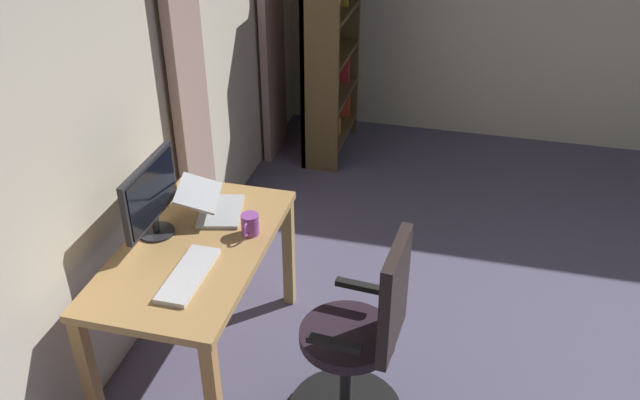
% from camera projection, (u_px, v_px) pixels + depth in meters
% --- Properties ---
extents(back_room_partition, '(5.89, 0.10, 2.82)m').
position_uv_depth(back_room_partition, '(115.00, 84.00, 3.27)').
color(back_room_partition, beige).
rests_on(back_room_partition, ground).
extents(curtain_left_panel, '(0.46, 0.06, 2.33)m').
position_uv_depth(curtain_left_panel, '(271.00, 16.00, 5.16)').
color(curtain_left_panel, tan).
rests_on(curtain_left_panel, ground).
extents(curtain_right_panel, '(0.38, 0.06, 2.33)m').
position_uv_depth(curtain_right_panel, '(189.00, 90.00, 3.85)').
color(curtain_right_panel, tan).
rests_on(curtain_right_panel, ground).
extents(desk, '(1.23, 0.68, 0.75)m').
position_uv_depth(desk, '(196.00, 263.00, 3.28)').
color(desk, tan).
rests_on(desk, ground).
extents(office_chair, '(0.56, 0.56, 1.07)m').
position_uv_depth(office_chair, '(361.00, 345.00, 3.01)').
color(office_chair, black).
rests_on(office_chair, ground).
extents(computer_monitor, '(0.50, 0.18, 0.39)m').
position_uv_depth(computer_monitor, '(151.00, 195.00, 3.21)').
color(computer_monitor, '#232328').
rests_on(computer_monitor, desk).
extents(computer_keyboard, '(0.42, 0.15, 0.02)m').
position_uv_depth(computer_keyboard, '(189.00, 275.00, 3.01)').
color(computer_keyboard, silver).
rests_on(computer_keyboard, desk).
extents(laptop, '(0.38, 0.38, 0.16)m').
position_uv_depth(laptop, '(213.00, 205.00, 3.45)').
color(laptop, '#B7BCC1').
rests_on(laptop, desk).
extents(mug_coffee, '(0.14, 0.09, 0.11)m').
position_uv_depth(mug_coffee, '(250.00, 225.00, 3.29)').
color(mug_coffee, purple).
rests_on(mug_coffee, desk).
extents(bookshelf, '(0.81, 0.30, 1.74)m').
position_uv_depth(bookshelf, '(326.00, 53.00, 5.34)').
color(bookshelf, brown).
rests_on(bookshelf, ground).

